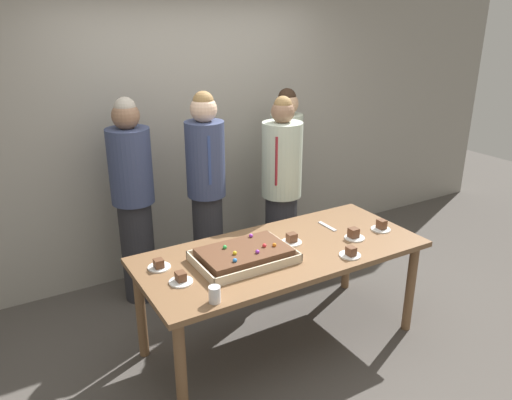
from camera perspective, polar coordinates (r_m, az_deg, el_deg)
ground_plane at (r=3.91m, az=2.81°, el=-15.84°), size 12.00×12.00×0.00m
interior_back_panel at (r=4.64m, az=-7.89°, el=10.21°), size 8.00×0.12×3.00m
party_table at (r=3.55m, az=3.00°, el=-6.92°), size 2.04×0.90×0.77m
sheet_cake at (r=3.34m, az=-1.38°, el=-6.37°), size 0.65×0.44×0.11m
plated_slice_near_left at (r=3.74m, az=11.21°, el=-3.96°), size 0.15×0.15×0.08m
plated_slice_near_right at (r=3.61m, az=4.12°, el=-4.58°), size 0.15×0.15×0.07m
plated_slice_far_left at (r=3.47m, az=10.82°, el=-6.04°), size 0.15×0.15×0.07m
plated_slice_far_right at (r=3.93m, az=14.21°, el=-2.97°), size 0.15×0.15×0.08m
plated_slice_center_front at (r=3.14m, az=-8.64°, el=-8.99°), size 0.15×0.15×0.07m
plated_slice_center_back at (r=3.32m, az=-11.10°, el=-7.40°), size 0.15×0.15×0.07m
drink_cup_nearest at (r=2.90m, az=-4.79°, el=-10.78°), size 0.07×0.07×0.10m
cake_server_utensil at (r=3.91m, az=8.21°, el=-3.02°), size 0.03×0.20×0.01m
person_serving_front at (r=4.33m, az=2.93°, el=1.09°), size 0.35×0.35×1.70m
person_green_shirt_behind at (r=4.15m, az=-13.92°, el=0.04°), size 0.34×0.34×1.74m
person_striped_tie_right at (r=4.13m, az=-5.70°, el=0.87°), size 0.32×0.32×1.77m
person_far_right_suit at (r=4.74m, az=3.41°, el=3.13°), size 0.30×0.30×1.70m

